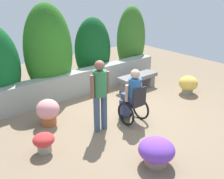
% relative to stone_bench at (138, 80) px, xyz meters
% --- Properties ---
extents(ground_plane, '(12.60, 12.60, 0.00)m').
position_rel_stone_bench_xyz_m(ground_plane, '(-1.53, -1.26, -0.31)').
color(ground_plane, '#7F6B53').
extents(stone_retaining_wall, '(5.56, 0.38, 0.72)m').
position_rel_stone_bench_xyz_m(stone_retaining_wall, '(-1.53, 0.81, 0.06)').
color(stone_retaining_wall, '#949A92').
rests_on(stone_retaining_wall, ground).
extents(hedge_backdrop, '(6.16, 1.23, 2.66)m').
position_rel_stone_bench_xyz_m(hedge_backdrop, '(-1.63, 1.36, 0.89)').
color(hedge_backdrop, '#125D27').
rests_on(hedge_backdrop, ground).
extents(stone_bench, '(1.35, 0.44, 0.46)m').
position_rel_stone_bench_xyz_m(stone_bench, '(0.00, 0.00, 0.00)').
color(stone_bench, slate).
rests_on(stone_bench, ground).
extents(person_in_wheelchair, '(0.53, 0.66, 1.33)m').
position_rel_stone_bench_xyz_m(person_in_wheelchair, '(-1.57, -1.43, 0.31)').
color(person_in_wheelchair, black).
rests_on(person_in_wheelchair, ground).
extents(person_standing_companion, '(0.49, 0.30, 1.63)m').
position_rel_stone_bench_xyz_m(person_standing_companion, '(-2.40, -1.27, 0.64)').
color(person_standing_companion, '#3F526B').
rests_on(person_standing_companion, ground).
extents(flower_pot_purple_near, '(0.67, 0.67, 0.51)m').
position_rel_stone_bench_xyz_m(flower_pot_purple_near, '(-2.32, -2.88, -0.04)').
color(flower_pot_purple_near, gray).
rests_on(flower_pot_purple_near, ground).
extents(flower_pot_terracotta_by_wall, '(0.54, 0.54, 0.63)m').
position_rel_stone_bench_xyz_m(flower_pot_terracotta_by_wall, '(-3.21, -0.30, 0.03)').
color(flower_pot_terracotta_by_wall, '#AC542D').
rests_on(flower_pot_terracotta_by_wall, ground).
extents(flower_pot_red_accent, '(0.42, 0.42, 0.41)m').
position_rel_stone_bench_xyz_m(flower_pot_red_accent, '(-3.77, -1.25, -0.07)').
color(flower_pot_red_accent, gray).
rests_on(flower_pot_red_accent, ground).
extents(flower_pot_small_foreground, '(0.56, 0.56, 0.54)m').
position_rel_stone_bench_xyz_m(flower_pot_small_foreground, '(0.95, -1.21, -0.02)').
color(flower_pot_small_foreground, gray).
rests_on(flower_pot_small_foreground, ground).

